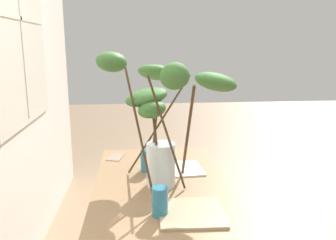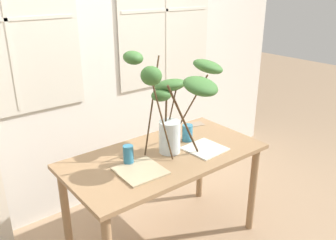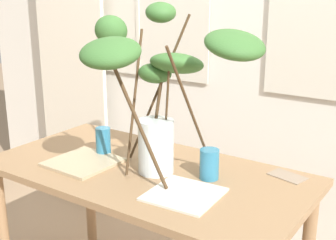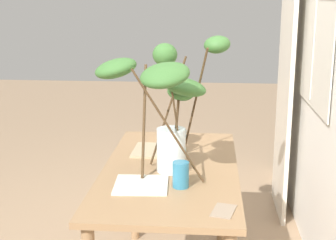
{
  "view_description": "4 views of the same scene",
  "coord_description": "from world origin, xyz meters",
  "px_view_note": "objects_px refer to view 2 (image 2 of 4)",
  "views": [
    {
      "loc": [
        -1.63,
        0.13,
        1.48
      ],
      "look_at": [
        0.11,
        -0.03,
        1.09
      ],
      "focal_mm": 36.69,
      "sensor_mm": 36.0,
      "label": 1
    },
    {
      "loc": [
        -1.35,
        -1.73,
        1.87
      ],
      "look_at": [
        0.05,
        0.02,
        0.99
      ],
      "focal_mm": 37.74,
      "sensor_mm": 36.0,
      "label": 2
    },
    {
      "loc": [
        1.1,
        -1.44,
        1.5
      ],
      "look_at": [
        0.08,
        0.06,
        0.97
      ],
      "focal_mm": 48.33,
      "sensor_mm": 36.0,
      "label": 3
    },
    {
      "loc": [
        2.51,
        0.2,
        1.65
      ],
      "look_at": [
        0.03,
        -0.01,
        1.02
      ],
      "focal_mm": 53.41,
      "sensor_mm": 36.0,
      "label": 4
    }
  ],
  "objects_px": {
    "dining_table": "(165,167)",
    "vase_with_branches": "(177,96)",
    "drinking_glass_blue_right": "(187,133)",
    "drinking_glass_blue_left": "(128,155)",
    "plate_square_right": "(205,149)",
    "plate_square_left": "(140,171)"
  },
  "relations": [
    {
      "from": "drinking_glass_blue_left",
      "to": "plate_square_left",
      "type": "relative_size",
      "value": 0.47
    },
    {
      "from": "vase_with_branches",
      "to": "drinking_glass_blue_left",
      "type": "distance_m",
      "value": 0.51
    },
    {
      "from": "dining_table",
      "to": "drinking_glass_blue_right",
      "type": "xyz_separation_m",
      "value": [
        0.27,
        0.07,
        0.17
      ]
    },
    {
      "from": "dining_table",
      "to": "drinking_glass_blue_right",
      "type": "relative_size",
      "value": 11.11
    },
    {
      "from": "vase_with_branches",
      "to": "plate_square_right",
      "type": "distance_m",
      "value": 0.46
    },
    {
      "from": "dining_table",
      "to": "drinking_glass_blue_left",
      "type": "height_order",
      "value": "drinking_glass_blue_left"
    },
    {
      "from": "plate_square_left",
      "to": "dining_table",
      "type": "bearing_deg",
      "value": 20.19
    },
    {
      "from": "vase_with_branches",
      "to": "plate_square_left",
      "type": "height_order",
      "value": "vase_with_branches"
    },
    {
      "from": "vase_with_branches",
      "to": "drinking_glass_blue_right",
      "type": "relative_size",
      "value": 5.91
    },
    {
      "from": "vase_with_branches",
      "to": "drinking_glass_blue_left",
      "type": "xyz_separation_m",
      "value": [
        -0.36,
        0.05,
        -0.35
      ]
    },
    {
      "from": "dining_table",
      "to": "vase_with_branches",
      "type": "distance_m",
      "value": 0.52
    },
    {
      "from": "vase_with_branches",
      "to": "plate_square_right",
      "type": "xyz_separation_m",
      "value": [
        0.18,
        -0.11,
        -0.41
      ]
    },
    {
      "from": "drinking_glass_blue_left",
      "to": "drinking_glass_blue_right",
      "type": "distance_m",
      "value": 0.55
    },
    {
      "from": "vase_with_branches",
      "to": "plate_square_left",
      "type": "bearing_deg",
      "value": -166.71
    },
    {
      "from": "vase_with_branches",
      "to": "drinking_glass_blue_left",
      "type": "relative_size",
      "value": 5.7
    },
    {
      "from": "dining_table",
      "to": "vase_with_branches",
      "type": "xyz_separation_m",
      "value": [
        0.09,
        -0.01,
        0.51
      ]
    },
    {
      "from": "drinking_glass_blue_right",
      "to": "dining_table",
      "type": "bearing_deg",
      "value": -165.34
    },
    {
      "from": "drinking_glass_blue_right",
      "to": "vase_with_branches",
      "type": "bearing_deg",
      "value": -154.66
    },
    {
      "from": "vase_with_branches",
      "to": "drinking_glass_blue_right",
      "type": "distance_m",
      "value": 0.4
    },
    {
      "from": "dining_table",
      "to": "plate_square_right",
      "type": "xyz_separation_m",
      "value": [
        0.27,
        -0.12,
        0.11
      ]
    },
    {
      "from": "plate_square_right",
      "to": "drinking_glass_blue_left",
      "type": "bearing_deg",
      "value": 164.03
    },
    {
      "from": "drinking_glass_blue_right",
      "to": "plate_square_left",
      "type": "distance_m",
      "value": 0.57
    }
  ]
}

